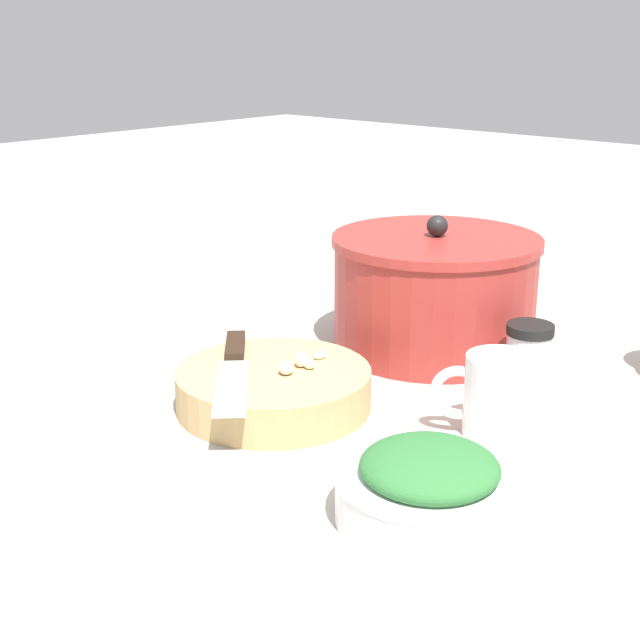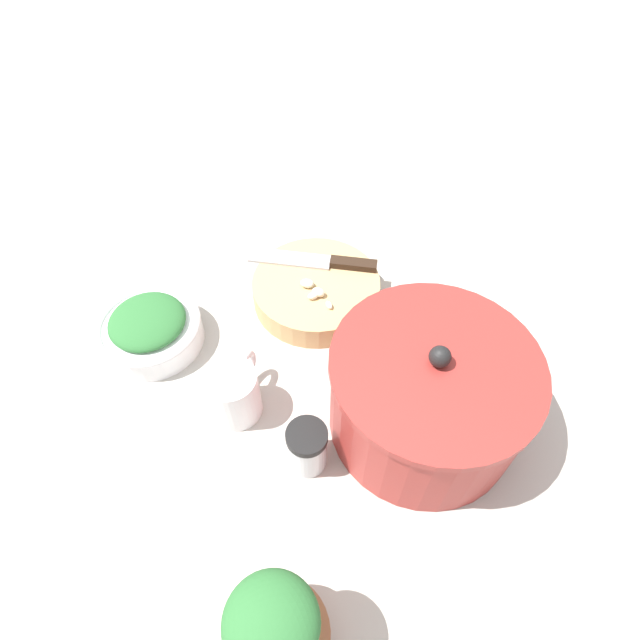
{
  "view_description": "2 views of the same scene",
  "coord_description": "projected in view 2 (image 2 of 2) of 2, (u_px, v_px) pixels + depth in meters",
  "views": [
    {
      "loc": [
        0.62,
        -0.75,
        0.42
      ],
      "look_at": [
        -0.04,
        -0.01,
        0.09
      ],
      "focal_mm": 50.0,
      "sensor_mm": 36.0,
      "label": 1
    },
    {
      "loc": [
        0.3,
        0.4,
        0.67
      ],
      "look_at": [
        -0.0,
        -0.01,
        0.05
      ],
      "focal_mm": 28.0,
      "sensor_mm": 36.0,
      "label": 2
    }
  ],
  "objects": [
    {
      "name": "garlic_cloves",
      "position": [
        314.0,
        291.0,
        0.84
      ],
      "size": [
        0.03,
        0.08,
        0.02
      ],
      "color": "white",
      "rests_on": "cutting_board"
    },
    {
      "name": "chef_knife",
      "position": [
        320.0,
        261.0,
        0.89
      ],
      "size": [
        0.18,
        0.18,
        0.01
      ],
      "rotation": [
        0.0,
        0.0,
        3.92
      ],
      "color": "black",
      "rests_on": "cutting_board"
    },
    {
      "name": "potted_herb",
      "position": [
        276.0,
        633.0,
        0.51
      ],
      "size": [
        0.11,
        0.11,
        0.17
      ],
      "color": "#A35B3D",
      "rests_on": "ground_plane"
    },
    {
      "name": "cutting_board",
      "position": [
        316.0,
        290.0,
        0.88
      ],
      "size": [
        0.22,
        0.22,
        0.05
      ],
      "color": "tan",
      "rests_on": "ground_plane"
    },
    {
      "name": "ground_plane",
      "position": [
        323.0,
        341.0,
        0.84
      ],
      "size": [
        5.0,
        5.0,
        0.0
      ],
      "primitive_type": "plane",
      "color": "#B2ADA3"
    },
    {
      "name": "stock_pot",
      "position": [
        428.0,
        394.0,
        0.68
      ],
      "size": [
        0.28,
        0.28,
        0.18
      ],
      "color": "#9E2D28",
      "rests_on": "ground_plane"
    },
    {
      "name": "spice_jar",
      "position": [
        307.0,
        448.0,
        0.67
      ],
      "size": [
        0.06,
        0.06,
        0.08
      ],
      "color": "silver",
      "rests_on": "ground_plane"
    },
    {
      "name": "coffee_mug",
      "position": [
        235.0,
        393.0,
        0.72
      ],
      "size": [
        0.1,
        0.08,
        0.09
      ],
      "color": "white",
      "rests_on": "ground_plane"
    },
    {
      "name": "herb_bowl",
      "position": [
        150.0,
        329.0,
        0.81
      ],
      "size": [
        0.17,
        0.17,
        0.07
      ],
      "color": "white",
      "rests_on": "ground_plane"
    }
  ]
}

